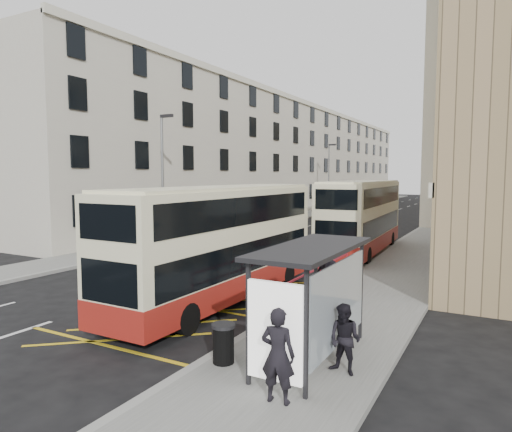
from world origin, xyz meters
The scene contains 21 objects.
ground centered at (0.00, 0.00, 0.00)m, with size 200.00×200.00×0.00m, color black.
pavement_right centered at (8.00, 30.00, 0.07)m, with size 4.00×120.00×0.15m, color slate.
pavement_left centered at (-7.50, 30.00, 0.07)m, with size 3.00×120.00×0.15m, color slate.
kerb_right centered at (6.00, 30.00, 0.07)m, with size 0.25×120.00×0.15m, color gray.
kerb_left centered at (-6.00, 30.00, 0.07)m, with size 0.25×120.00×0.15m, color gray.
road_markings centered at (0.00, 45.00, 0.01)m, with size 10.00×110.00×0.01m, color silver, non-canonical shape.
terrace_left centered at (-13.43, 45.50, 6.52)m, with size 9.18×79.00×13.25m.
bus_shelter centered at (8.34, -0.39, 2.14)m, with size 1.65×4.25×2.70m.
guard_railing centered at (6.25, 5.75, 0.86)m, with size 0.06×6.56×1.01m.
street_lamp_near centered at (-6.35, 12.00, 4.64)m, with size 0.93×0.18×8.00m.
street_lamp_far centered at (-6.35, 42.00, 4.64)m, with size 0.93×0.18×8.00m.
double_decker_front centered at (3.36, 3.48, 2.09)m, with size 2.45×10.31×4.10m.
double_decker_rear centered at (5.00, 15.68, 2.12)m, with size 2.84×10.54×4.17m.
litter_bin centered at (6.51, -1.23, 0.63)m, with size 0.56×0.56×0.92m.
pedestrian_near centered at (8.42, -2.29, 1.08)m, with size 0.68×0.45×1.86m, color black.
pedestrian_mid centered at (9.16, -0.45, 0.93)m, with size 0.75×0.59×1.55m, color black.
pedestrian_far centered at (6.96, 4.82, 1.06)m, with size 1.07×0.45×1.83m, color black.
white_van centered at (-4.42, 39.94, 0.78)m, with size 2.59×5.62×1.56m, color white.
car_silver centered at (-3.94, 53.90, 0.73)m, with size 1.71×4.26×1.45m, color #ACAEB4.
car_dark centered at (-4.54, 67.83, 0.76)m, with size 1.61×4.62×1.52m, color black.
car_red centered at (2.65, 65.21, 0.66)m, with size 1.84×4.51×1.31m, color maroon.
Camera 1 is at (12.09, -9.86, 4.50)m, focal length 32.00 mm.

